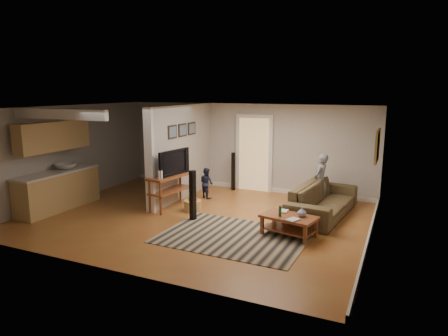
{
  "coord_description": "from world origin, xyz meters",
  "views": [
    {
      "loc": [
        4.18,
        -7.77,
        2.89
      ],
      "look_at": [
        0.43,
        0.53,
        1.1
      ],
      "focal_mm": 32.0,
      "sensor_mm": 36.0,
      "label": 1
    }
  ],
  "objects_px": {
    "toy_basket": "(193,205)",
    "child": "(319,207)",
    "speaker_left": "(193,195)",
    "tv_console": "(171,178)",
    "toddler": "(207,198)",
    "speaker_right": "(233,171)",
    "coffee_table": "(290,220)",
    "sofa": "(322,215)"
  },
  "relations": [
    {
      "from": "toy_basket",
      "to": "child",
      "type": "distance_m",
      "value": 3.16
    },
    {
      "from": "speaker_left",
      "to": "child",
      "type": "bearing_deg",
      "value": 56.3
    },
    {
      "from": "child",
      "to": "toy_basket",
      "type": "bearing_deg",
      "value": -47.97
    },
    {
      "from": "tv_console",
      "to": "toddler",
      "type": "height_order",
      "value": "tv_console"
    },
    {
      "from": "speaker_right",
      "to": "toddler",
      "type": "relative_size",
      "value": 1.34
    },
    {
      "from": "speaker_right",
      "to": "toddler",
      "type": "bearing_deg",
      "value": -125.61
    },
    {
      "from": "coffee_table",
      "to": "child",
      "type": "relative_size",
      "value": 0.87
    },
    {
      "from": "tv_console",
      "to": "child",
      "type": "bearing_deg",
      "value": 32.94
    },
    {
      "from": "sofa",
      "to": "speaker_left",
      "type": "xyz_separation_m",
      "value": [
        -2.61,
        -1.53,
        0.57
      ]
    },
    {
      "from": "sofa",
      "to": "coffee_table",
      "type": "relative_size",
      "value": 2.17
    },
    {
      "from": "sofa",
      "to": "toddler",
      "type": "bearing_deg",
      "value": 91.25
    },
    {
      "from": "coffee_table",
      "to": "toddler",
      "type": "xyz_separation_m",
      "value": [
        -2.82,
        1.88,
        -0.33
      ]
    },
    {
      "from": "sofa",
      "to": "speaker_left",
      "type": "height_order",
      "value": "speaker_left"
    },
    {
      "from": "speaker_left",
      "to": "toy_basket",
      "type": "xyz_separation_m",
      "value": [
        -0.32,
        0.58,
        -0.42
      ]
    },
    {
      "from": "speaker_left",
      "to": "toddler",
      "type": "xyz_separation_m",
      "value": [
        -0.57,
        1.81,
        -0.57
      ]
    },
    {
      "from": "coffee_table",
      "to": "speaker_right",
      "type": "xyz_separation_m",
      "value": [
        -2.5,
        2.98,
        0.23
      ]
    },
    {
      "from": "sofa",
      "to": "child",
      "type": "relative_size",
      "value": 1.88
    },
    {
      "from": "speaker_left",
      "to": "speaker_right",
      "type": "xyz_separation_m",
      "value": [
        -0.25,
        2.9,
        -0.02
      ]
    },
    {
      "from": "sofa",
      "to": "speaker_left",
      "type": "bearing_deg",
      "value": 126.65
    },
    {
      "from": "toddler",
      "to": "sofa",
      "type": "bearing_deg",
      "value": -158.4
    },
    {
      "from": "coffee_table",
      "to": "child",
      "type": "distance_m",
      "value": 2.27
    },
    {
      "from": "sofa",
      "to": "coffee_table",
      "type": "height_order",
      "value": "coffee_table"
    },
    {
      "from": "toy_basket",
      "to": "speaker_left",
      "type": "bearing_deg",
      "value": -60.7
    },
    {
      "from": "speaker_left",
      "to": "coffee_table",
      "type": "bearing_deg",
      "value": 12.43
    },
    {
      "from": "toy_basket",
      "to": "toddler",
      "type": "height_order",
      "value": "toddler"
    },
    {
      "from": "speaker_right",
      "to": "child",
      "type": "height_order",
      "value": "speaker_right"
    },
    {
      "from": "child",
      "to": "toddler",
      "type": "xyz_separation_m",
      "value": [
        -2.98,
        -0.36,
        0.0
      ]
    },
    {
      "from": "tv_console",
      "to": "toy_basket",
      "type": "distance_m",
      "value": 0.87
    },
    {
      "from": "sofa",
      "to": "coffee_table",
      "type": "bearing_deg",
      "value": 173.7
    },
    {
      "from": "child",
      "to": "coffee_table",
      "type": "bearing_deg",
      "value": 7.78
    },
    {
      "from": "sofa",
      "to": "child",
      "type": "height_order",
      "value": "child"
    },
    {
      "from": "child",
      "to": "sofa",
      "type": "bearing_deg",
      "value": 29.02
    },
    {
      "from": "toy_basket",
      "to": "sofa",
      "type": "bearing_deg",
      "value": 17.96
    },
    {
      "from": "sofa",
      "to": "tv_console",
      "type": "height_order",
      "value": "tv_console"
    },
    {
      "from": "speaker_right",
      "to": "speaker_left",
      "type": "bearing_deg",
      "value": -104.31
    },
    {
      "from": "sofa",
      "to": "speaker_right",
      "type": "distance_m",
      "value": 3.21
    },
    {
      "from": "speaker_right",
      "to": "toy_basket",
      "type": "xyz_separation_m",
      "value": [
        -0.08,
        -2.32,
        -0.4
      ]
    },
    {
      "from": "speaker_right",
      "to": "toy_basket",
      "type": "relative_size",
      "value": 2.69
    },
    {
      "from": "speaker_left",
      "to": "child",
      "type": "relative_size",
      "value": 0.84
    },
    {
      "from": "tv_console",
      "to": "child",
      "type": "relative_size",
      "value": 1.03
    },
    {
      "from": "sofa",
      "to": "tv_console",
      "type": "distance_m",
      "value": 3.74
    },
    {
      "from": "sofa",
      "to": "speaker_right",
      "type": "height_order",
      "value": "speaker_right"
    }
  ]
}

